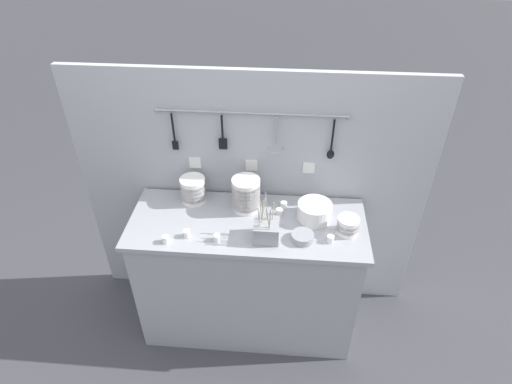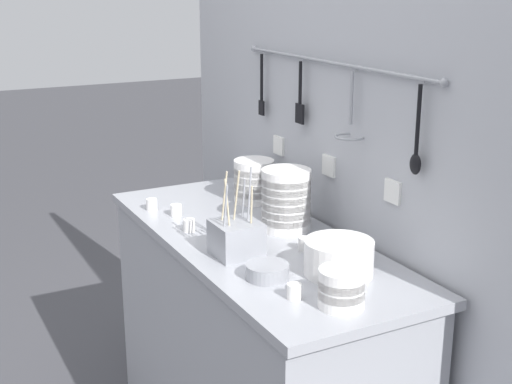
{
  "view_description": "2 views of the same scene",
  "coord_description": "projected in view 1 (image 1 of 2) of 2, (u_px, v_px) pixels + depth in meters",
  "views": [
    {
      "loc": [
        0.2,
        -1.88,
        2.53
      ],
      "look_at": [
        0.05,
        -0.01,
        1.13
      ],
      "focal_mm": 30.0,
      "sensor_mm": 36.0,
      "label": 1
    },
    {
      "loc": [
        1.97,
        -1.03,
        1.73
      ],
      "look_at": [
        0.01,
        -0.0,
        1.06
      ],
      "focal_mm": 50.0,
      "sensor_mm": 36.0,
      "label": 2
    }
  ],
  "objects": [
    {
      "name": "counter",
      "position": [
        248.0,
        275.0,
        2.76
      ],
      "size": [
        1.39,
        0.55,
        0.9
      ],
      "color": "#9EA0A8",
      "rests_on": "ground"
    },
    {
      "name": "bowl_stack_back_corner",
      "position": [
        246.0,
        194.0,
        2.53
      ],
      "size": [
        0.17,
        0.17,
        0.21
      ],
      "color": "white",
      "rests_on": "counter"
    },
    {
      "name": "bowl_stack_nested_right",
      "position": [
        348.0,
        226.0,
        2.39
      ],
      "size": [
        0.12,
        0.12,
        0.1
      ],
      "color": "white",
      "rests_on": "counter"
    },
    {
      "name": "cup_front_left",
      "position": [
        166.0,
        239.0,
        2.34
      ],
      "size": [
        0.04,
        0.04,
        0.04
      ],
      "color": "white",
      "rests_on": "counter"
    },
    {
      "name": "back_wall",
      "position": [
        252.0,
        197.0,
        2.77
      ],
      "size": [
        2.19,
        0.11,
        1.71
      ],
      "color": "#A8AAB2",
      "rests_on": "ground"
    },
    {
      "name": "cup_centre",
      "position": [
        331.0,
        239.0,
        2.35
      ],
      "size": [
        0.04,
        0.04,
        0.04
      ],
      "color": "white",
      "rests_on": "counter"
    },
    {
      "name": "cup_mid_row",
      "position": [
        284.0,
        205.0,
        2.58
      ],
      "size": [
        0.04,
        0.04,
        0.04
      ],
      "color": "white",
      "rests_on": "counter"
    },
    {
      "name": "cup_edge_near",
      "position": [
        279.0,
        212.0,
        2.53
      ],
      "size": [
        0.04,
        0.04,
        0.04
      ],
      "color": "white",
      "rests_on": "counter"
    },
    {
      "name": "steel_mixing_bowl",
      "position": [
        303.0,
        237.0,
        2.36
      ],
      "size": [
        0.13,
        0.13,
        0.04
      ],
      "color": "#93969E",
      "rests_on": "counter"
    },
    {
      "name": "cutlery_caddy",
      "position": [
        266.0,
        230.0,
        2.35
      ],
      "size": [
        0.14,
        0.14,
        0.27
      ],
      "color": "#93969E",
      "rests_on": "counter"
    },
    {
      "name": "cup_back_left",
      "position": [
        217.0,
        238.0,
        2.35
      ],
      "size": [
        0.04,
        0.04,
        0.04
      ],
      "color": "white",
      "rests_on": "counter"
    },
    {
      "name": "bowl_stack_wide_centre",
      "position": [
        193.0,
        190.0,
        2.61
      ],
      "size": [
        0.15,
        0.15,
        0.16
      ],
      "color": "white",
      "rests_on": "counter"
    },
    {
      "name": "cup_back_right",
      "position": [
        187.0,
        234.0,
        2.38
      ],
      "size": [
        0.04,
        0.04,
        0.04
      ],
      "color": "white",
      "rests_on": "counter"
    },
    {
      "name": "plate_stack",
      "position": [
        315.0,
        211.0,
        2.49
      ],
      "size": [
        0.2,
        0.2,
        0.1
      ],
      "color": "white",
      "rests_on": "counter"
    },
    {
      "name": "ground_plane",
      "position": [
        249.0,
        319.0,
        3.03
      ],
      "size": [
        20.0,
        20.0,
        0.0
      ],
      "primitive_type": "plane",
      "color": "#424247"
    }
  ]
}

